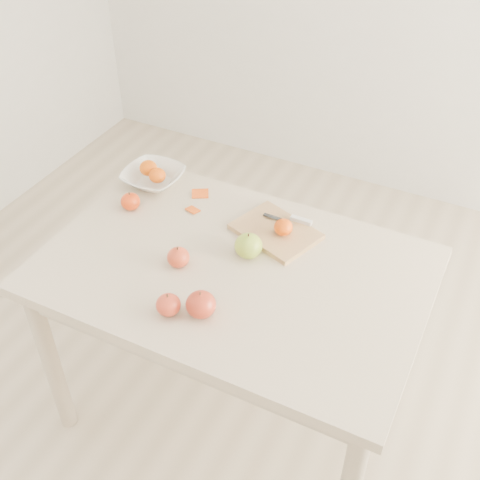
% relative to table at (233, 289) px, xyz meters
% --- Properties ---
extents(ground, '(3.50, 3.50, 0.00)m').
position_rel_table_xyz_m(ground, '(0.00, 0.00, -0.65)').
color(ground, '#C6B293').
rests_on(ground, ground).
extents(table, '(1.20, 0.80, 0.75)m').
position_rel_table_xyz_m(table, '(0.00, 0.00, 0.00)').
color(table, beige).
rests_on(table, ground).
extents(cutting_board, '(0.32, 0.27, 0.02)m').
position_rel_table_xyz_m(cutting_board, '(0.05, 0.21, 0.11)').
color(cutting_board, tan).
rests_on(cutting_board, table).
extents(board_tangerine, '(0.06, 0.06, 0.05)m').
position_rel_table_xyz_m(board_tangerine, '(0.08, 0.20, 0.14)').
color(board_tangerine, '#D05607').
rests_on(board_tangerine, cutting_board).
extents(fruit_bowl, '(0.22, 0.22, 0.05)m').
position_rel_table_xyz_m(fruit_bowl, '(-0.47, 0.28, 0.13)').
color(fruit_bowl, white).
rests_on(fruit_bowl, table).
extents(bowl_tangerine_near, '(0.07, 0.07, 0.06)m').
position_rel_table_xyz_m(bowl_tangerine_near, '(-0.50, 0.29, 0.15)').
color(bowl_tangerine_near, '#E26207').
rests_on(bowl_tangerine_near, fruit_bowl).
extents(bowl_tangerine_far, '(0.06, 0.06, 0.05)m').
position_rel_table_xyz_m(bowl_tangerine_far, '(-0.44, 0.26, 0.15)').
color(bowl_tangerine_far, '#D74007').
rests_on(bowl_tangerine_far, fruit_bowl).
extents(orange_peel_a, '(0.07, 0.07, 0.01)m').
position_rel_table_xyz_m(orange_peel_a, '(-0.28, 0.29, 0.10)').
color(orange_peel_a, '#DE4C0F').
rests_on(orange_peel_a, table).
extents(orange_peel_b, '(0.05, 0.05, 0.01)m').
position_rel_table_xyz_m(orange_peel_b, '(-0.26, 0.19, 0.10)').
color(orange_peel_b, '#CC480E').
rests_on(orange_peel_b, table).
extents(paring_knife, '(0.17, 0.05, 0.01)m').
position_rel_table_xyz_m(paring_knife, '(0.10, 0.28, 0.12)').
color(paring_knife, white).
rests_on(paring_knife, cutting_board).
extents(apple_green, '(0.09, 0.09, 0.08)m').
position_rel_table_xyz_m(apple_green, '(0.02, 0.07, 0.14)').
color(apple_green, '#739F23').
rests_on(apple_green, table).
extents(apple_red_e, '(0.07, 0.07, 0.07)m').
position_rel_table_xyz_m(apple_red_e, '(-0.07, -0.26, 0.13)').
color(apple_red_e, maroon).
rests_on(apple_red_e, table).
extents(apple_red_a, '(0.07, 0.07, 0.06)m').
position_rel_table_xyz_m(apple_red_a, '(-0.46, 0.11, 0.13)').
color(apple_red_a, '#A20E04').
rests_on(apple_red_a, table).
extents(apple_red_c, '(0.09, 0.09, 0.08)m').
position_rel_table_xyz_m(apple_red_c, '(0.01, -0.22, 0.14)').
color(apple_red_c, maroon).
rests_on(apple_red_c, table).
extents(apple_red_b, '(0.07, 0.07, 0.06)m').
position_rel_table_xyz_m(apple_red_b, '(-0.15, -0.07, 0.13)').
color(apple_red_b, maroon).
rests_on(apple_red_b, table).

